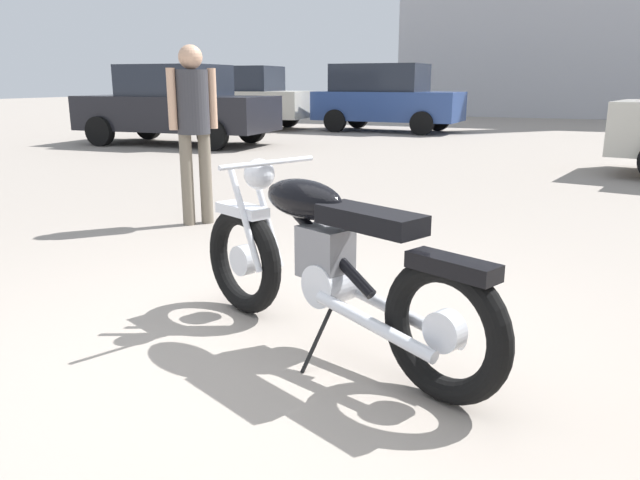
{
  "coord_description": "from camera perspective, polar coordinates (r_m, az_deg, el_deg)",
  "views": [
    {
      "loc": [
        1.36,
        -2.49,
        1.34
      ],
      "look_at": [
        0.04,
        0.64,
        0.46
      ],
      "focal_mm": 34.62,
      "sensor_mm": 36.0,
      "label": 1
    }
  ],
  "objects": [
    {
      "name": "dark_sedan_left",
      "position": [
        17.19,
        6.05,
        13.01
      ],
      "size": [
        3.97,
        1.96,
        1.78
      ],
      "rotation": [
        0.0,
        0.0,
        -0.04
      ],
      "color": "black",
      "rests_on": "ground_plane"
    },
    {
      "name": "silver_sedan_mid",
      "position": [
        18.52,
        -8.76,
        13.1
      ],
      "size": [
        4.84,
        2.28,
        1.74
      ],
      "rotation": [
        0.0,
        0.0,
        0.09
      ],
      "color": "black",
      "rests_on": "ground_plane"
    },
    {
      "name": "ground_plane",
      "position": [
        3.14,
        -5.32,
        -10.85
      ],
      "size": [
        80.0,
        80.0,
        0.0
      ],
      "primitive_type": "plane",
      "color": "gray"
    },
    {
      "name": "red_hatchback_near",
      "position": [
        13.86,
        -13.15,
        12.05
      ],
      "size": [
        4.28,
        2.09,
        1.67
      ],
      "rotation": [
        0.0,
        0.0,
        3.19
      ],
      "color": "black",
      "rests_on": "ground_plane"
    },
    {
      "name": "vintage_motorcycle",
      "position": [
        3.09,
        0.51,
        -2.24
      ],
      "size": [
        1.94,
        0.96,
        0.94
      ],
      "rotation": [
        0.0,
        0.0,
        2.71
      ],
      "color": "black",
      "rests_on": "ground_plane"
    },
    {
      "name": "bystander",
      "position": [
        5.95,
        -11.63,
        11.11
      ],
      "size": [
        0.33,
        0.37,
        1.66
      ],
      "rotation": [
        0.0,
        0.0,
        2.43
      ],
      "color": "#706656",
      "rests_on": "ground_plane"
    }
  ]
}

